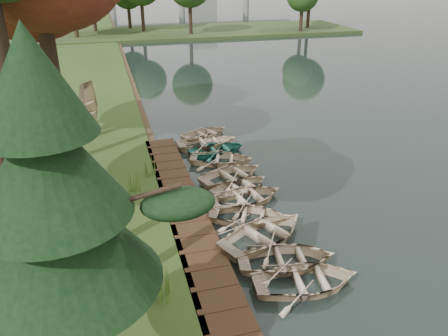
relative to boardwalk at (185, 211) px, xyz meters
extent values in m
plane|color=#3D2F1D|center=(1.60, 0.00, -0.15)|extent=(300.00, 300.00, 0.00)
cube|color=#372315|center=(0.00, 0.00, 0.00)|extent=(1.60, 16.00, 0.30)
cube|color=#2F411D|center=(9.60, 50.00, 0.08)|extent=(50.00, 14.00, 0.45)
cylinder|color=black|center=(-13.73, 50.00, 2.70)|extent=(0.50, 0.50, 4.80)
cylinder|color=black|center=(-7.07, 50.00, 2.70)|extent=(0.50, 0.50, 4.80)
cylinder|color=black|center=(-0.40, 50.00, 2.70)|extent=(0.50, 0.50, 4.80)
cylinder|color=black|center=(6.27, 50.00, 2.70)|extent=(0.50, 0.50, 4.80)
cylinder|color=black|center=(12.93, 50.00, 2.70)|extent=(0.50, 0.50, 4.80)
cylinder|color=black|center=(19.60, 50.00, 2.70)|extent=(0.50, 0.50, 4.80)
cylinder|color=black|center=(26.27, 50.00, 2.70)|extent=(0.50, 0.50, 4.80)
imported|color=beige|center=(2.89, -5.54, 0.26)|extent=(3.73, 2.84, 0.72)
imported|color=beige|center=(2.71, -4.34, 0.26)|extent=(3.76, 2.92, 0.71)
imported|color=beige|center=(2.50, -2.71, 0.30)|extent=(4.61, 4.07, 0.79)
imported|color=beige|center=(2.37, -1.28, 0.24)|extent=(3.94, 3.48, 0.68)
imported|color=beige|center=(2.70, 0.18, 0.26)|extent=(3.79, 2.98, 0.71)
imported|color=beige|center=(2.84, 1.28, 0.21)|extent=(3.56, 3.09, 0.62)
imported|color=beige|center=(2.75, 2.50, 0.24)|extent=(3.91, 3.32, 0.69)
imported|color=beige|center=(2.74, 4.44, 0.24)|extent=(3.91, 3.35, 0.68)
imported|color=teal|center=(2.87, 5.76, 0.23)|extent=(3.46, 2.70, 0.66)
imported|color=beige|center=(2.56, 6.87, 0.26)|extent=(3.58, 2.65, 0.71)
imported|color=beige|center=(2.79, 8.33, 0.21)|extent=(3.62, 3.16, 0.63)
imported|color=beige|center=(-3.67, 10.53, 0.46)|extent=(3.71, 3.41, 0.63)
cylinder|color=black|center=(-4.66, -5.28, 5.32)|extent=(0.45, 0.45, 10.35)
cylinder|color=black|center=(-4.00, -2.47, 4.89)|extent=(0.43, 0.43, 9.48)
cylinder|color=black|center=(-6.22, 10.30, 5.05)|extent=(0.44, 0.44, 9.80)
cylinder|color=black|center=(-3.76, -7.93, 2.12)|extent=(0.32, 0.32, 3.94)
cone|color=black|center=(-3.76, -7.93, 4.83)|extent=(3.80, 3.80, 2.60)
cone|color=black|center=(-3.76, -7.93, 6.25)|extent=(2.90, 2.90, 2.25)
cone|color=black|center=(-3.76, -7.93, 7.68)|extent=(2.00, 2.00, 1.90)
cone|color=#3F661E|center=(-1.53, -5.10, 0.65)|extent=(0.60, 0.60, 0.99)
cone|color=#3F661E|center=(-3.46, 2.59, 0.72)|extent=(0.60, 0.60, 1.14)
cone|color=#3F661E|center=(-1.88, 2.10, 0.67)|extent=(0.60, 0.60, 1.03)
cone|color=#3F661E|center=(-1.00, 3.55, 0.64)|extent=(0.60, 0.60, 0.97)
camera|label=1|loc=(-2.58, -15.53, 9.42)|focal=35.00mm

